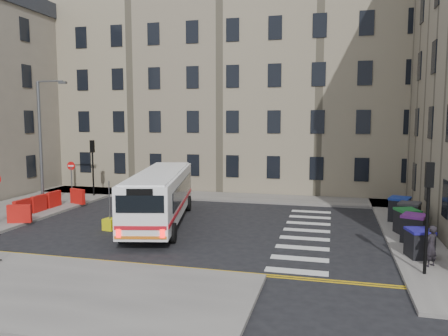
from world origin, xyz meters
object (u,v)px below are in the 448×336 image
at_px(wheelie_bin_a, 419,243).
at_px(wheelie_bin_b, 414,228).
at_px(wheelie_bin_e, 399,209).
at_px(streetlamp, 40,142).
at_px(bollard_chevron, 110,224).
at_px(wheelie_bin_c, 407,221).
at_px(wheelie_bin_d, 409,214).
at_px(pedestrian, 431,246).
at_px(bollard_yellow, 149,214).
at_px(bus, 160,195).

height_order(wheelie_bin_a, wheelie_bin_b, wheelie_bin_b).
bearing_deg(wheelie_bin_e, wheelie_bin_a, -72.90).
bearing_deg(wheelie_bin_e, wheelie_bin_b, -71.07).
xyz_separation_m(streetlamp, wheelie_bin_a, (21.76, -5.46, -3.60)).
xyz_separation_m(streetlamp, bollard_chevron, (6.98, -3.98, -4.04)).
distance_m(wheelie_bin_c, wheelie_bin_d, 1.62).
height_order(streetlamp, pedestrian, streetlamp).
bearing_deg(pedestrian, bollard_yellow, -65.59).
bearing_deg(wheelie_bin_d, wheelie_bin_c, -82.62).
relative_size(wheelie_bin_a, wheelie_bin_e, 0.84).
bearing_deg(bus, streetlamp, 153.90).
xyz_separation_m(wheelie_bin_a, wheelie_bin_d, (0.46, 5.45, 0.06)).
bearing_deg(wheelie_bin_d, wheelie_bin_e, 123.53).
xyz_separation_m(wheelie_bin_a, pedestrian, (0.21, -1.11, 0.21)).
relative_size(wheelie_bin_d, pedestrian, 0.90).
height_order(wheelie_bin_a, pedestrian, pedestrian).
bearing_deg(wheelie_bin_d, streetlamp, -160.37).
height_order(wheelie_bin_b, wheelie_bin_c, wheelie_bin_b).
relative_size(wheelie_bin_c, bollard_chevron, 2.28).
bearing_deg(bus, wheelie_bin_c, -10.60).
bearing_deg(streetlamp, bollard_chevron, -29.71).
bearing_deg(bollard_yellow, streetlamp, 170.89).
distance_m(bus, wheelie_bin_c, 12.86).
bearing_deg(wheelie_bin_c, bus, 163.57).
bearing_deg(wheelie_bin_b, wheelie_bin_c, 114.39).
relative_size(wheelie_bin_a, wheelie_bin_b, 0.86).
height_order(bus, bollard_yellow, bus).
xyz_separation_m(bus, bollard_yellow, (-1.09, 0.84, -1.36)).
height_order(wheelie_bin_b, bollard_chevron, wheelie_bin_b).
xyz_separation_m(streetlamp, wheelie_bin_d, (22.21, -0.01, -3.54)).
relative_size(wheelie_bin_b, wheelie_bin_d, 1.00).
bearing_deg(wheelie_bin_c, wheelie_bin_d, 58.94).
height_order(bus, wheelie_bin_e, bus).
distance_m(wheelie_bin_b, pedestrian, 3.55).
bearing_deg(bollard_yellow, bollard_chevron, -110.01).
xyz_separation_m(wheelie_bin_b, wheelie_bin_e, (-0.04, 4.26, 0.03)).
bearing_deg(bollard_chevron, streetlamp, 150.29).
bearing_deg(wheelie_bin_c, streetlamp, 157.07).
bearing_deg(wheelie_bin_b, streetlamp, -166.59).
xyz_separation_m(wheelie_bin_d, bollard_chevron, (-15.23, -3.97, -0.50)).
height_order(wheelie_bin_b, wheelie_bin_d, wheelie_bin_d).
relative_size(wheelie_bin_d, wheelie_bin_e, 0.98).
bearing_deg(wheelie_bin_c, bollard_chevron, 170.35).
relative_size(wheelie_bin_b, pedestrian, 0.90).
relative_size(wheelie_bin_b, bollard_yellow, 2.39).
relative_size(streetlamp, wheelie_bin_b, 5.68).
bearing_deg(wheelie_bin_a, pedestrian, -92.69).
bearing_deg(pedestrian, wheelie_bin_e, -134.43).
distance_m(wheelie_bin_c, bollard_yellow, 13.92).
height_order(bus, wheelie_bin_c, bus).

